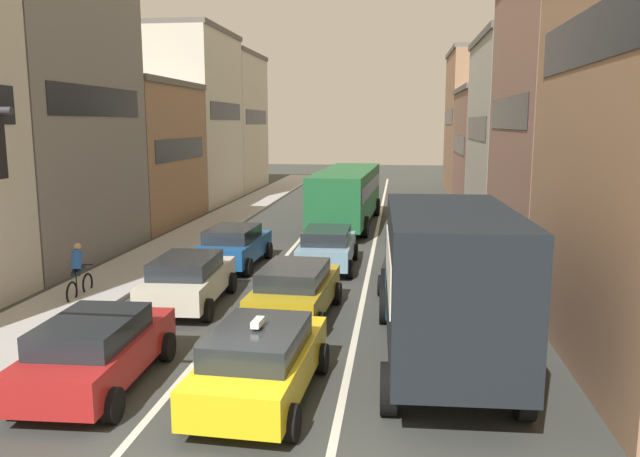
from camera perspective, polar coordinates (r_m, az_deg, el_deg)
ground_plane at (r=11.06m, az=-8.19°, el=-18.81°), size 140.00×140.00×0.00m
sidewalk_left at (r=31.25m, az=-10.42°, el=-0.08°), size 2.60×64.00×0.14m
lane_stripe_left at (r=30.15m, az=-1.32°, el=-0.40°), size 0.16×60.00×0.01m
lane_stripe_right at (r=29.84m, az=5.15°, el=-0.54°), size 0.16×60.00×0.01m
building_row_left at (r=34.58m, az=-18.21°, el=9.12°), size 7.20×43.90×11.27m
building_row_right at (r=30.90m, az=20.93°, el=8.99°), size 7.20×43.90×12.94m
removalist_box_truck at (r=13.57m, az=11.29°, el=-4.54°), size 2.91×7.78×3.58m
taxi_centre_lane_front at (r=12.16m, az=-5.45°, el=-11.91°), size 2.24×4.39×1.66m
sedan_left_lane_front at (r=13.42m, az=-19.75°, el=-10.35°), size 2.19×4.36×1.49m
sedan_centre_lane_second at (r=17.00m, az=-2.28°, el=-5.57°), size 2.24×4.39×1.49m
wagon_left_lane_second at (r=18.47m, az=-11.94°, el=-4.54°), size 2.22×4.38×1.49m
hatchback_centre_lane_third at (r=22.73m, az=0.67°, el=-1.68°), size 2.09×4.32×1.49m
sedan_left_lane_third at (r=23.23m, az=-7.85°, el=-1.52°), size 2.18×4.36×1.49m
sedan_right_lane_behind_truck at (r=20.56m, az=8.55°, el=-3.00°), size 2.24×4.39×1.49m
bus_mid_queue_primary at (r=32.00m, az=2.47°, el=3.35°), size 3.15×10.60×2.90m
cyclist_on_sidewalk at (r=20.04m, az=-21.19°, el=-3.72°), size 0.50×1.73×1.72m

